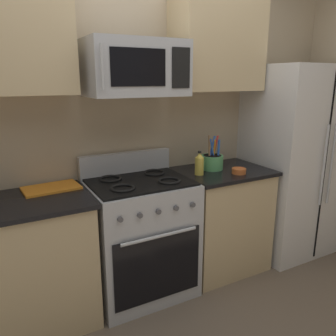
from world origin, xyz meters
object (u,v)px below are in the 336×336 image
at_px(range_oven, 141,236).
at_px(microwave, 135,68).
at_px(cutting_board, 51,188).
at_px(bottle_oil, 199,164).
at_px(prep_bowl, 239,171).
at_px(refrigerator, 294,161).
at_px(utensil_crock, 212,161).

distance_m(range_oven, microwave, 1.26).
relative_size(microwave, cutting_board, 1.81).
bearing_deg(range_oven, cutting_board, 165.50).
bearing_deg(cutting_board, bottle_oil, -9.36).
distance_m(bottle_oil, prep_bowl, 0.33).
height_order(refrigerator, bottle_oil, refrigerator).
height_order(bottle_oil, prep_bowl, bottle_oil).
bearing_deg(cutting_board, range_oven, -14.50).
bearing_deg(microwave, cutting_board, 167.82).
bearing_deg(cutting_board, microwave, -12.18).
distance_m(microwave, bottle_oil, 0.89).
relative_size(refrigerator, utensil_crock, 6.09).
relative_size(utensil_crock, prep_bowl, 2.48).
bearing_deg(bottle_oil, prep_bowl, -22.73).
relative_size(refrigerator, microwave, 2.60).
xyz_separation_m(range_oven, cutting_board, (-0.61, 0.16, 0.44)).
height_order(range_oven, refrigerator, refrigerator).
bearing_deg(cutting_board, refrigerator, -4.49).
bearing_deg(bottle_oil, cutting_board, 170.64).
bearing_deg(refrigerator, cutting_board, 175.51).
relative_size(refrigerator, cutting_board, 4.72).
distance_m(microwave, cutting_board, 1.02).
bearing_deg(microwave, range_oven, -89.90).
relative_size(refrigerator, prep_bowl, 15.09).
xyz_separation_m(microwave, bottle_oil, (0.51, -0.05, -0.73)).
relative_size(range_oven, refrigerator, 0.61).
distance_m(microwave, utensil_crock, 1.03).
distance_m(utensil_crock, cutting_board, 1.31).
bearing_deg(utensil_crock, prep_bowl, -63.11).
distance_m(refrigerator, utensil_crock, 0.91).
bearing_deg(refrigerator, range_oven, 179.39).
xyz_separation_m(microwave, utensil_crock, (0.70, 0.04, -0.75)).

